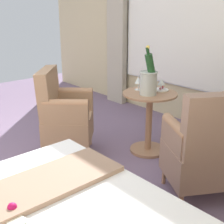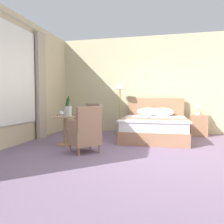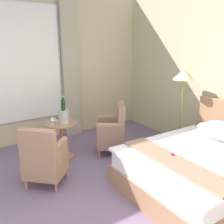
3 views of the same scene
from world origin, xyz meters
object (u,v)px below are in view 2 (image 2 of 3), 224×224
(side_table_round, at_px, (65,129))
(armchair_facing_bed, at_px, (86,131))
(bedside_lamp, at_px, (199,108))
(floor_lamp_brass, at_px, (120,90))
(champagne_bucket, at_px, (68,110))
(nightstand, at_px, (198,125))
(bed, at_px, (154,126))
(armchair_by_window, at_px, (90,123))
(wine_glass_near_edge, at_px, (62,112))
(snack_plate, at_px, (59,116))
(wine_glass_near_bucket, at_px, (61,112))

(side_table_round, relative_size, armchair_facing_bed, 0.72)
(bedside_lamp, height_order, floor_lamp_brass, floor_lamp_brass)
(bedside_lamp, bearing_deg, champagne_bucket, -147.45)
(nightstand, distance_m, bedside_lamp, 0.52)
(bed, relative_size, bedside_lamp, 5.77)
(champagne_bucket, bearing_deg, bed, 33.59)
(bed, bearing_deg, armchair_by_window, -165.82)
(floor_lamp_brass, relative_size, armchair_facing_bed, 1.70)
(bedside_lamp, distance_m, floor_lamp_brass, 2.38)
(bedside_lamp, relative_size, champagne_bucket, 0.72)
(floor_lamp_brass, relative_size, champagne_bucket, 3.17)
(bed, xyz_separation_m, champagne_bucket, (-1.95, -1.29, 0.49))
(champagne_bucket, xyz_separation_m, wine_glass_near_edge, (-0.05, -0.19, -0.06))
(side_table_round, distance_m, armchair_facing_bed, 0.91)
(bedside_lamp, xyz_separation_m, armchair_by_window, (-2.95, -1.17, -0.39))
(floor_lamp_brass, distance_m, wine_glass_near_edge, 2.43)
(floor_lamp_brass, distance_m, armchair_by_window, 1.58)
(floor_lamp_brass, relative_size, side_table_round, 2.35)
(snack_plate, bearing_deg, bedside_lamp, 31.07)
(bedside_lamp, distance_m, side_table_round, 3.87)
(nightstand, bearing_deg, armchair_by_window, -158.34)
(floor_lamp_brass, distance_m, armchair_facing_bed, 2.75)
(wine_glass_near_bucket, height_order, armchair_by_window, armchair_by_window)
(floor_lamp_brass, bearing_deg, armchair_by_window, -118.99)
(snack_plate, distance_m, armchair_by_window, 1.02)
(floor_lamp_brass, relative_size, wine_glass_near_edge, 10.71)
(nightstand, relative_size, bedside_lamp, 1.70)
(wine_glass_near_edge, height_order, armchair_by_window, armchair_by_window)
(bed, xyz_separation_m, bedside_lamp, (1.24, 0.74, 0.49))
(floor_lamp_brass, xyz_separation_m, snack_plate, (-1.08, -2.01, -0.68))
(nightstand, distance_m, snack_plate, 3.99)
(wine_glass_near_bucket, bearing_deg, armchair_by_window, 63.59)
(bed, distance_m, bedside_lamp, 1.52)
(bed, height_order, nightstand, bed)
(bedside_lamp, bearing_deg, wine_glass_near_bucket, -149.08)
(side_table_round, bearing_deg, armchair_by_window, 71.56)
(nightstand, bearing_deg, armchair_facing_bed, -134.01)
(floor_lamp_brass, bearing_deg, wine_glass_near_bucket, -117.90)
(bed, xyz_separation_m, nightstand, (1.24, 0.74, -0.03))
(bedside_lamp, relative_size, floor_lamp_brass, 0.23)
(armchair_by_window, bearing_deg, floor_lamp_brass, 61.01)
(floor_lamp_brass, xyz_separation_m, armchair_by_window, (-0.62, -1.13, -0.92))
(bedside_lamp, bearing_deg, bed, -149.14)
(floor_lamp_brass, xyz_separation_m, wine_glass_near_bucket, (-1.04, -1.97, -0.58))
(floor_lamp_brass, distance_m, wine_glass_near_bucket, 2.31)
(floor_lamp_brass, bearing_deg, snack_plate, -118.32)
(nightstand, xyz_separation_m, side_table_round, (-3.25, -2.06, 0.08))
(armchair_by_window, bearing_deg, snack_plate, -117.45)
(snack_plate, bearing_deg, champagne_bucket, 5.11)
(bedside_lamp, xyz_separation_m, wine_glass_near_bucket, (-3.37, -2.02, -0.05))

